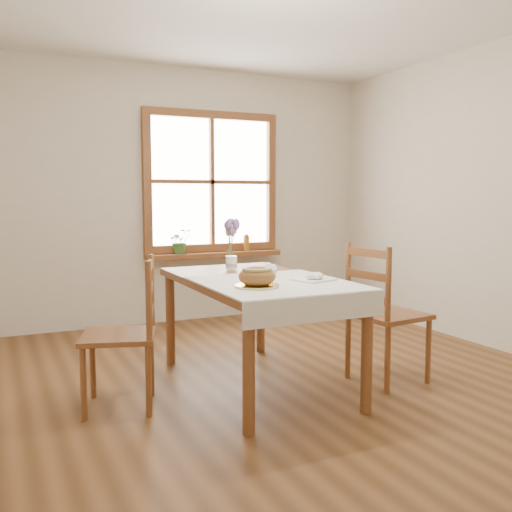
% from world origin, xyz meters
% --- Properties ---
extents(ground, '(5.00, 5.00, 0.00)m').
position_xyz_m(ground, '(0.00, 0.00, 0.00)').
color(ground, brown).
rests_on(ground, ground).
extents(room_walls, '(4.60, 5.10, 2.65)m').
position_xyz_m(room_walls, '(0.00, 0.00, 1.71)').
color(room_walls, beige).
rests_on(room_walls, ground).
extents(window, '(1.46, 0.08, 1.46)m').
position_xyz_m(window, '(0.50, 2.47, 1.45)').
color(window, brown).
rests_on(window, ground).
extents(window_sill, '(1.46, 0.20, 0.05)m').
position_xyz_m(window_sill, '(0.50, 2.40, 0.69)').
color(window_sill, brown).
rests_on(window_sill, ground).
extents(dining_table, '(0.90, 1.60, 0.75)m').
position_xyz_m(dining_table, '(0.00, 0.30, 0.66)').
color(dining_table, brown).
rests_on(dining_table, ground).
extents(table_linen, '(0.91, 0.99, 0.01)m').
position_xyz_m(table_linen, '(0.00, -0.00, 0.76)').
color(table_linen, white).
rests_on(table_linen, dining_table).
extents(chair_left, '(0.56, 0.55, 0.93)m').
position_xyz_m(chair_left, '(-0.95, 0.28, 0.47)').
color(chair_left, brown).
rests_on(chair_left, ground).
extents(chair_right, '(0.53, 0.51, 0.98)m').
position_xyz_m(chair_right, '(0.88, -0.01, 0.49)').
color(chair_right, brown).
rests_on(chair_right, ground).
extents(bread_plate, '(0.33, 0.33, 0.01)m').
position_xyz_m(bread_plate, '(-0.19, -0.12, 0.77)').
color(bread_plate, white).
rests_on(bread_plate, table_linen).
extents(bread_loaf, '(0.22, 0.22, 0.12)m').
position_xyz_m(bread_loaf, '(-0.19, -0.12, 0.84)').
color(bread_loaf, olive).
rests_on(bread_loaf, bread_plate).
extents(egg_napkin, '(0.29, 0.27, 0.01)m').
position_xyz_m(egg_napkin, '(0.26, -0.02, 0.77)').
color(egg_napkin, white).
rests_on(egg_napkin, table_linen).
extents(eggs, '(0.23, 0.21, 0.04)m').
position_xyz_m(eggs, '(0.26, -0.02, 0.79)').
color(eggs, white).
rests_on(eggs, egg_napkin).
extents(salt_shaker, '(0.05, 0.05, 0.08)m').
position_xyz_m(salt_shaker, '(0.11, 0.25, 0.80)').
color(salt_shaker, white).
rests_on(salt_shaker, table_linen).
extents(pepper_shaker, '(0.04, 0.04, 0.08)m').
position_xyz_m(pepper_shaker, '(0.13, 0.37, 0.80)').
color(pepper_shaker, white).
rests_on(pepper_shaker, table_linen).
extents(flower_vase, '(0.11, 0.11, 0.10)m').
position_xyz_m(flower_vase, '(0.01, 0.76, 0.80)').
color(flower_vase, white).
rests_on(flower_vase, dining_table).
extents(lavender_bouquet, '(0.15, 0.15, 0.29)m').
position_xyz_m(lavender_bouquet, '(0.01, 0.76, 0.99)').
color(lavender_bouquet, '#7E5CA3').
rests_on(lavender_bouquet, flower_vase).
extents(potted_plant, '(0.25, 0.27, 0.20)m').
position_xyz_m(potted_plant, '(0.12, 2.40, 0.81)').
color(potted_plant, '#3B6C2B').
rests_on(potted_plant, window_sill).
extents(amber_bottle, '(0.08, 0.08, 0.18)m').
position_xyz_m(amber_bottle, '(0.87, 2.40, 0.81)').
color(amber_bottle, '#AB6F1F').
rests_on(amber_bottle, window_sill).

